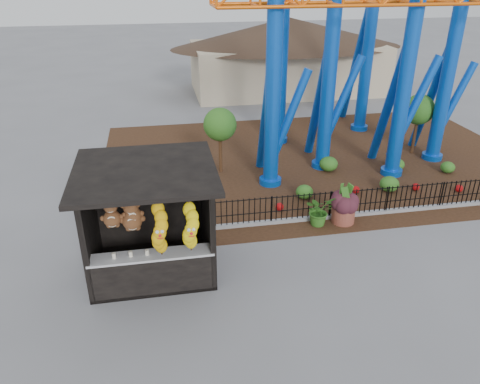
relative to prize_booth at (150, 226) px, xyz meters
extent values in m
plane|color=slate|center=(2.99, -0.91, -1.53)|extent=(120.00, 120.00, 0.00)
cube|color=#331E11|center=(6.99, 7.09, -1.52)|extent=(18.00, 12.00, 0.02)
cube|color=gray|center=(6.99, 2.09, -1.47)|extent=(18.00, 0.18, 0.12)
cube|color=black|center=(-0.01, 0.29, -1.48)|extent=(3.20, 2.60, 0.10)
cube|color=black|center=(-0.01, 1.53, -0.03)|extent=(3.20, 0.12, 3.00)
cube|color=black|center=(-1.55, 0.29, -0.03)|extent=(0.12, 2.60, 3.00)
cube|color=black|center=(1.53, 0.29, -0.03)|extent=(0.12, 2.60, 3.00)
cube|color=black|center=(-0.01, 0.04, 1.53)|extent=(3.50, 3.40, 0.12)
cube|color=black|center=(-1.54, -0.94, -0.03)|extent=(0.14, 0.14, 3.00)
cube|color=black|center=(1.52, -0.94, -0.03)|extent=(0.14, 0.14, 3.00)
cube|color=black|center=(-0.01, -0.76, -0.98)|extent=(3.00, 0.50, 1.10)
cube|color=silver|center=(-0.01, -0.76, -0.41)|extent=(3.10, 0.55, 0.06)
cylinder|color=black|center=(-0.01, -1.16, 1.32)|extent=(2.90, 0.04, 0.04)
cylinder|color=blue|center=(4.49, 5.09, 1.97)|extent=(0.56, 0.56, 7.00)
cylinder|color=blue|center=(4.49, 5.09, -1.41)|extent=(0.84, 0.84, 0.24)
cylinder|color=blue|center=(6.99, 6.29, 2.12)|extent=(0.56, 0.56, 7.30)
cylinder|color=blue|center=(6.99, 6.29, -1.41)|extent=(0.84, 0.84, 0.24)
cylinder|color=blue|center=(9.49, 5.09, 2.22)|extent=(0.56, 0.56, 7.50)
cylinder|color=blue|center=(9.49, 5.09, -1.41)|extent=(0.84, 0.84, 0.24)
cylinder|color=blue|center=(11.99, 6.29, 1.77)|extent=(0.56, 0.56, 6.60)
cylinder|color=blue|center=(11.99, 6.29, -1.41)|extent=(0.84, 0.84, 0.24)
cylinder|color=blue|center=(5.99, 9.59, 3.22)|extent=(0.56, 0.56, 9.50)
cylinder|color=blue|center=(5.99, 9.59, -1.41)|extent=(0.84, 0.84, 0.24)
cylinder|color=blue|center=(10.49, 10.59, 3.72)|extent=(0.56, 0.56, 10.50)
cylinder|color=blue|center=(10.49, 10.59, -1.41)|extent=(0.84, 0.84, 0.24)
cylinder|color=blue|center=(4.49, 5.99, 1.09)|extent=(0.36, 2.21, 5.85)
cylinder|color=blue|center=(5.19, 5.39, 0.92)|extent=(1.62, 0.32, 3.73)
cylinder|color=blue|center=(6.99, 7.19, 1.21)|extent=(0.36, 2.29, 6.10)
cylinder|color=blue|center=(7.69, 6.59, 1.02)|extent=(1.67, 0.32, 3.88)
cylinder|color=blue|center=(9.49, 5.99, 1.28)|extent=(0.36, 2.34, 6.26)
cylinder|color=blue|center=(10.19, 5.39, 1.09)|extent=(1.71, 0.32, 3.99)
cylinder|color=blue|center=(11.99, 7.19, 0.94)|extent=(0.36, 2.10, 5.53)
cylinder|color=blue|center=(12.69, 6.59, 0.78)|extent=(1.54, 0.32, 3.52)
cylinder|color=brown|center=(6.13, 1.78, -1.22)|extent=(0.98, 0.98, 0.62)
ellipsoid|color=#38161F|center=(6.13, 1.78, -0.59)|extent=(0.70, 0.70, 0.64)
imported|color=#1F5719|center=(5.29, 1.79, -1.02)|extent=(1.12, 1.05, 1.01)
ellipsoid|color=#2B5E1B|center=(5.41, 3.65, -1.27)|extent=(0.62, 0.62, 0.50)
ellipsoid|color=#2B5E1B|center=(8.68, 3.65, -1.23)|extent=(0.70, 0.70, 0.56)
ellipsoid|color=#2B5E1B|center=(9.93, 5.45, -1.29)|extent=(0.57, 0.57, 0.46)
ellipsoid|color=#2B5E1B|center=(7.11, 5.86, -1.22)|extent=(0.74, 0.74, 0.59)
ellipsoid|color=#2B5E1B|center=(11.79, 4.81, -1.29)|extent=(0.56, 0.56, 0.45)
sphere|color=#A90B0D|center=(4.29, 2.90, -1.37)|extent=(0.28, 0.28, 0.28)
sphere|color=#A90B0D|center=(7.39, 3.68, -1.37)|extent=(0.28, 0.28, 0.28)
sphere|color=#A90B0D|center=(9.68, 3.51, -1.37)|extent=(0.28, 0.28, 0.28)
sphere|color=#A90B0D|center=(11.20, 3.11, -1.37)|extent=(0.28, 0.28, 0.28)
cube|color=#BFAD8C|center=(8.99, 19.09, -0.03)|extent=(12.00, 6.00, 3.00)
cone|color=#332319|center=(8.99, 19.09, 2.37)|extent=(15.00, 15.00, 1.80)
camera|label=1|loc=(0.40, -10.73, 6.14)|focal=35.00mm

